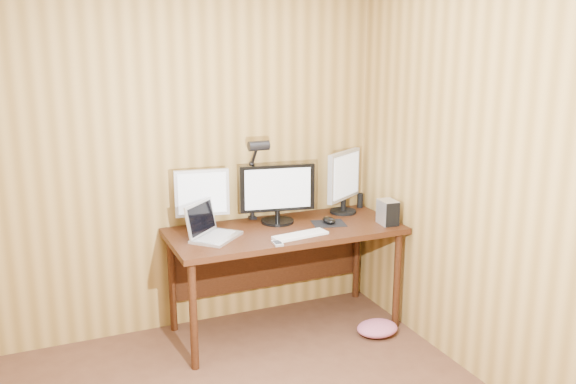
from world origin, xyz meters
TOP-DOWN VIEW (x-y plane):
  - room_shell at (0.00, 0.00)m, footprint 4.00×4.00m
  - desk at (0.93, 1.70)m, footprint 1.60×0.70m
  - monitor_center at (0.93, 1.78)m, footprint 0.53×0.23m
  - monitor_left at (0.40, 1.84)m, footprint 0.37×0.17m
  - monitor_right at (1.49, 1.82)m, footprint 0.37×0.26m
  - laptop at (0.40, 1.63)m, footprint 0.41×0.41m
  - keyboard at (0.95, 1.43)m, footprint 0.39×0.17m
  - mousepad at (1.26, 1.61)m, footprint 0.26×0.23m
  - mouse at (1.26, 1.61)m, footprint 0.10×0.13m
  - hard_drive at (1.63, 1.44)m, footprint 0.12×0.17m
  - phone at (0.75, 1.34)m, footprint 0.07×0.12m
  - speaker at (1.68, 1.90)m, footprint 0.05×0.05m
  - desk_lamp at (0.80, 1.86)m, footprint 0.14×0.21m
  - fabric_pile at (1.48, 1.28)m, footprint 0.32×0.27m

SIDE VIEW (x-z plane):
  - fabric_pile at x=1.48m, z-range 0.00..0.09m
  - desk at x=0.93m, z-range 0.25..1.00m
  - mousepad at x=1.26m, z-range 0.75..0.75m
  - phone at x=0.75m, z-range 0.75..0.76m
  - keyboard at x=0.95m, z-range 0.75..0.77m
  - mouse at x=1.26m, z-range 0.75..0.80m
  - speaker at x=1.68m, z-range 0.75..0.86m
  - laptop at x=0.40m, z-range 0.69..0.93m
  - hard_drive at x=1.63m, z-range 0.75..0.92m
  - monitor_center at x=0.93m, z-range 0.76..1.18m
  - monitor_left at x=0.40m, z-range 0.77..1.18m
  - monitor_right at x=1.49m, z-range 0.77..1.24m
  - desk_lamp at x=0.80m, z-range 0.82..1.46m
  - room_shell at x=0.00m, z-range -0.75..3.25m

